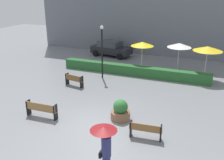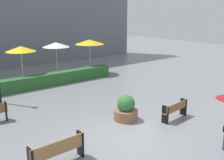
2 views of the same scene
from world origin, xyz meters
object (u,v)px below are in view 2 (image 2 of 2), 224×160
(patio_umbrella_yellow, at_px, (21,49))
(patio_umbrella_white, at_px, (56,45))
(planter_pot, at_px, (126,109))
(bench_near_right, at_px, (175,109))
(patio_umbrella_yellow_far, at_px, (90,42))
(bench_near_left, at_px, (58,151))

(patio_umbrella_yellow, bearing_deg, patio_umbrella_white, 15.70)
(planter_pot, bearing_deg, bench_near_right, -37.38)
(patio_umbrella_yellow, relative_size, patio_umbrella_white, 1.02)
(planter_pot, xyz_separation_m, patio_umbrella_yellow_far, (3.94, 8.62, 1.98))
(bench_near_left, bearing_deg, bench_near_right, 0.94)
(planter_pot, bearing_deg, patio_umbrella_white, 80.23)
(patio_umbrella_white, distance_m, patio_umbrella_yellow_far, 2.52)
(patio_umbrella_yellow_far, bearing_deg, patio_umbrella_yellow, 177.38)
(bench_near_right, relative_size, bench_near_left, 0.84)
(bench_near_right, xyz_separation_m, patio_umbrella_yellow, (-3.08, 10.22, 1.89))
(patio_umbrella_yellow, height_order, patio_umbrella_white, patio_umbrella_yellow)
(bench_near_left, distance_m, patio_umbrella_yellow_far, 13.10)
(planter_pot, xyz_separation_m, patio_umbrella_white, (1.67, 9.69, 1.84))
(bench_near_right, relative_size, patio_umbrella_yellow, 0.62)
(patio_umbrella_yellow, bearing_deg, patio_umbrella_yellow_far, -2.62)
(planter_pot, distance_m, patio_umbrella_yellow_far, 9.69)
(bench_near_right, height_order, patio_umbrella_white, patio_umbrella_white)
(planter_pot, height_order, patio_umbrella_white, patio_umbrella_white)
(planter_pot, relative_size, patio_umbrella_yellow_far, 0.44)
(bench_near_right, height_order, patio_umbrella_yellow_far, patio_umbrella_yellow_far)
(bench_near_right, relative_size, patio_umbrella_white, 0.63)
(bench_near_right, xyz_separation_m, bench_near_left, (-5.97, -0.10, 0.04))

